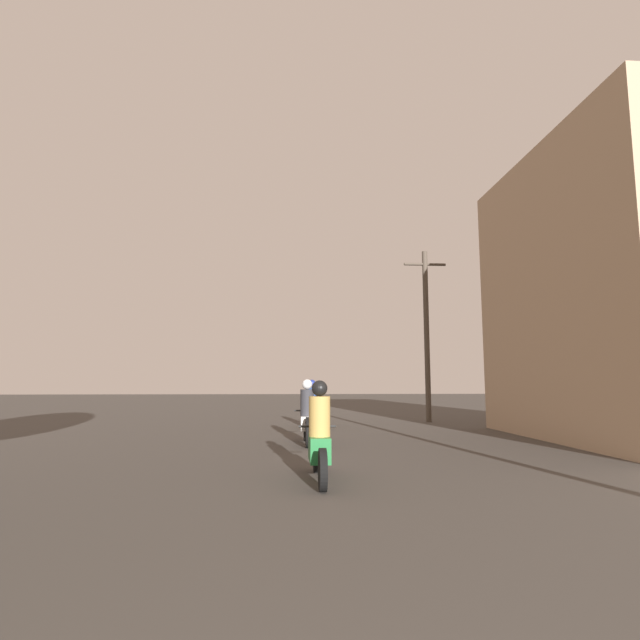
{
  "coord_description": "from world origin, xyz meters",
  "views": [
    {
      "loc": [
        -0.42,
        0.3,
        1.47
      ],
      "look_at": [
        0.75,
        18.26,
        3.7
      ],
      "focal_mm": 28.0,
      "sensor_mm": 36.0,
      "label": 1
    }
  ],
  "objects_px": {
    "motorcycle_green": "(319,440)",
    "motorcycle_yellow": "(312,408)",
    "motorcycle_white": "(307,418)",
    "building_right_near": "(635,292)",
    "utility_pole_far": "(427,331)"
  },
  "relations": [
    {
      "from": "motorcycle_yellow",
      "to": "building_right_near",
      "type": "height_order",
      "value": "building_right_near"
    },
    {
      "from": "motorcycle_green",
      "to": "building_right_near",
      "type": "relative_size",
      "value": 0.27
    },
    {
      "from": "motorcycle_green",
      "to": "motorcycle_white",
      "type": "xyz_separation_m",
      "value": [
        -0.02,
        4.4,
        0.01
      ]
    },
    {
      "from": "utility_pole_far",
      "to": "motorcycle_green",
      "type": "bearing_deg",
      "value": -113.85
    },
    {
      "from": "motorcycle_yellow",
      "to": "utility_pole_far",
      "type": "bearing_deg",
      "value": 22.22
    },
    {
      "from": "motorcycle_green",
      "to": "motorcycle_yellow",
      "type": "xyz_separation_m",
      "value": [
        0.3,
        8.7,
        0.01
      ]
    },
    {
      "from": "motorcycle_yellow",
      "to": "motorcycle_green",
      "type": "bearing_deg",
      "value": -93.76
    },
    {
      "from": "motorcycle_white",
      "to": "building_right_near",
      "type": "bearing_deg",
      "value": -4.39
    },
    {
      "from": "motorcycle_green",
      "to": "motorcycle_white",
      "type": "height_order",
      "value": "motorcycle_white"
    },
    {
      "from": "motorcycle_yellow",
      "to": "building_right_near",
      "type": "xyz_separation_m",
      "value": [
        8.22,
        -4.14,
        3.17
      ]
    },
    {
      "from": "motorcycle_green",
      "to": "motorcycle_yellow",
      "type": "height_order",
      "value": "motorcycle_yellow"
    },
    {
      "from": "motorcycle_green",
      "to": "building_right_near",
      "type": "xyz_separation_m",
      "value": [
        8.52,
        4.57,
        3.19
      ]
    },
    {
      "from": "motorcycle_yellow",
      "to": "building_right_near",
      "type": "relative_size",
      "value": 0.25
    },
    {
      "from": "building_right_near",
      "to": "utility_pole_far",
      "type": "relative_size",
      "value": 1.18
    },
    {
      "from": "building_right_near",
      "to": "motorcycle_green",
      "type": "bearing_deg",
      "value": -151.82
    }
  ]
}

